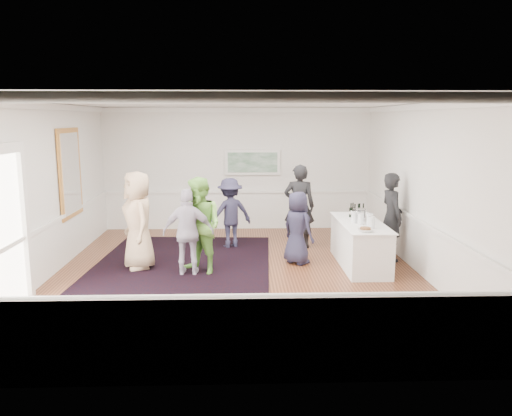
{
  "coord_description": "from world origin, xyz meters",
  "views": [
    {
      "loc": [
        0.07,
        -9.12,
        2.92
      ],
      "look_at": [
        0.37,
        0.2,
        1.24
      ],
      "focal_mm": 35.0,
      "sensor_mm": 36.0,
      "label": 1
    }
  ],
  "objects_px": {
    "guest_green": "(201,226)",
    "nut_bowl": "(365,230)",
    "guest_tan": "(138,221)",
    "serving_table": "(360,244)",
    "guest_dark_a": "(230,213)",
    "guest_dark_b": "(299,206)",
    "ice_bucket": "(359,215)",
    "guest_navy": "(298,228)",
    "guest_lilac": "(188,232)",
    "bartender": "(392,217)"
  },
  "relations": [
    {
      "from": "guest_tan",
      "to": "ice_bucket",
      "type": "xyz_separation_m",
      "value": [
        4.38,
        0.19,
        0.04
      ]
    },
    {
      "from": "guest_green",
      "to": "nut_bowl",
      "type": "xyz_separation_m",
      "value": [
        3.03,
        -0.46,
        0.01
      ]
    },
    {
      "from": "bartender",
      "to": "guest_green",
      "type": "distance_m",
      "value": 3.96
    },
    {
      "from": "guest_dark_a",
      "to": "guest_navy",
      "type": "xyz_separation_m",
      "value": [
        1.39,
        -1.32,
        -0.06
      ]
    },
    {
      "from": "bartender",
      "to": "guest_dark_a",
      "type": "relative_size",
      "value": 1.14
    },
    {
      "from": "guest_green",
      "to": "guest_lilac",
      "type": "distance_m",
      "value": 0.27
    },
    {
      "from": "guest_tan",
      "to": "serving_table",
      "type": "bearing_deg",
      "value": 63.9
    },
    {
      "from": "serving_table",
      "to": "ice_bucket",
      "type": "distance_m",
      "value": 0.57
    },
    {
      "from": "guest_dark_b",
      "to": "ice_bucket",
      "type": "distance_m",
      "value": 1.7
    },
    {
      "from": "guest_navy",
      "to": "bartender",
      "type": "bearing_deg",
      "value": -125.42
    },
    {
      "from": "guest_green",
      "to": "nut_bowl",
      "type": "bearing_deg",
      "value": 30.31
    },
    {
      "from": "guest_green",
      "to": "guest_navy",
      "type": "xyz_separation_m",
      "value": [
        1.91,
        0.58,
        -0.18
      ]
    },
    {
      "from": "serving_table",
      "to": "ice_bucket",
      "type": "height_order",
      "value": "ice_bucket"
    },
    {
      "from": "bartender",
      "to": "ice_bucket",
      "type": "distance_m",
      "value": 0.79
    },
    {
      "from": "bartender",
      "to": "nut_bowl",
      "type": "distance_m",
      "value": 1.51
    },
    {
      "from": "guest_lilac",
      "to": "ice_bucket",
      "type": "distance_m",
      "value": 3.43
    },
    {
      "from": "bartender",
      "to": "nut_bowl",
      "type": "bearing_deg",
      "value": 137.13
    },
    {
      "from": "guest_dark_b",
      "to": "nut_bowl",
      "type": "relative_size",
      "value": 7.07
    },
    {
      "from": "nut_bowl",
      "to": "guest_dark_b",
      "type": "bearing_deg",
      "value": 112.02
    },
    {
      "from": "guest_dark_a",
      "to": "guest_navy",
      "type": "bearing_deg",
      "value": 112.76
    },
    {
      "from": "serving_table",
      "to": "guest_dark_b",
      "type": "height_order",
      "value": "guest_dark_b"
    },
    {
      "from": "guest_tan",
      "to": "guest_dark_a",
      "type": "bearing_deg",
      "value": 104.93
    },
    {
      "from": "ice_bucket",
      "to": "nut_bowl",
      "type": "xyz_separation_m",
      "value": [
        -0.12,
        -0.98,
        -0.08
      ]
    },
    {
      "from": "bartender",
      "to": "guest_navy",
      "type": "distance_m",
      "value": 1.99
    },
    {
      "from": "bartender",
      "to": "guest_navy",
      "type": "xyz_separation_m",
      "value": [
        -1.97,
        -0.21,
        -0.17
      ]
    },
    {
      "from": "guest_tan",
      "to": "bartender",
      "type": "bearing_deg",
      "value": 68.2
    },
    {
      "from": "guest_tan",
      "to": "guest_lilac",
      "type": "bearing_deg",
      "value": 39.51
    },
    {
      "from": "serving_table",
      "to": "guest_lilac",
      "type": "height_order",
      "value": "guest_lilac"
    },
    {
      "from": "bartender",
      "to": "ice_bucket",
      "type": "relative_size",
      "value": 7.02
    },
    {
      "from": "guest_navy",
      "to": "ice_bucket",
      "type": "bearing_deg",
      "value": -133.86
    },
    {
      "from": "guest_navy",
      "to": "guest_tan",
      "type": "bearing_deg",
      "value": 53.06
    },
    {
      "from": "bartender",
      "to": "guest_navy",
      "type": "relative_size",
      "value": 1.24
    },
    {
      "from": "guest_green",
      "to": "guest_tan",
      "type": "bearing_deg",
      "value": -156.16
    },
    {
      "from": "guest_lilac",
      "to": "bartender",
      "type": "bearing_deg",
      "value": -166.0
    },
    {
      "from": "serving_table",
      "to": "nut_bowl",
      "type": "height_order",
      "value": "nut_bowl"
    },
    {
      "from": "guest_tan",
      "to": "guest_lilac",
      "type": "relative_size",
      "value": 1.17
    },
    {
      "from": "guest_dark_b",
      "to": "guest_dark_a",
      "type": "bearing_deg",
      "value": 7.46
    },
    {
      "from": "guest_lilac",
      "to": "guest_dark_a",
      "type": "distance_m",
      "value": 2.14
    },
    {
      "from": "guest_tan",
      "to": "guest_green",
      "type": "xyz_separation_m",
      "value": [
        1.23,
        -0.33,
        -0.04
      ]
    },
    {
      "from": "guest_green",
      "to": "guest_dark_b",
      "type": "bearing_deg",
      "value": 80.46
    },
    {
      "from": "guest_lilac",
      "to": "nut_bowl",
      "type": "distance_m",
      "value": 3.26
    },
    {
      "from": "guest_lilac",
      "to": "ice_bucket",
      "type": "height_order",
      "value": "guest_lilac"
    },
    {
      "from": "guest_navy",
      "to": "ice_bucket",
      "type": "distance_m",
      "value": 1.26
    },
    {
      "from": "ice_bucket",
      "to": "nut_bowl",
      "type": "height_order",
      "value": "ice_bucket"
    },
    {
      "from": "guest_dark_a",
      "to": "ice_bucket",
      "type": "height_order",
      "value": "guest_dark_a"
    },
    {
      "from": "guest_tan",
      "to": "guest_green",
      "type": "bearing_deg",
      "value": 48.11
    },
    {
      "from": "bartender",
      "to": "guest_green",
      "type": "xyz_separation_m",
      "value": [
        -3.88,
        -0.78,
        0.01
      ]
    },
    {
      "from": "guest_navy",
      "to": "serving_table",
      "type": "bearing_deg",
      "value": -140.07
    },
    {
      "from": "bartender",
      "to": "guest_lilac",
      "type": "relative_size",
      "value": 1.11
    },
    {
      "from": "guest_dark_a",
      "to": "nut_bowl",
      "type": "relative_size",
      "value": 5.92
    }
  ]
}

